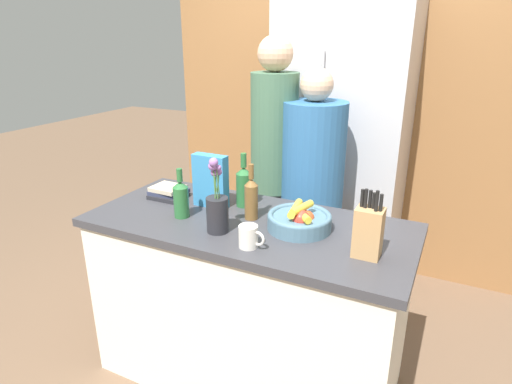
{
  "coord_description": "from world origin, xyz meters",
  "views": [
    {
      "loc": [
        0.86,
        -1.67,
        1.75
      ],
      "look_at": [
        0.0,
        0.09,
        1.03
      ],
      "focal_mm": 30.0,
      "sensor_mm": 36.0,
      "label": 1
    }
  ],
  "objects": [
    {
      "name": "bottle_vinegar",
      "position": [
        -0.32,
        -0.09,
        1.01
      ],
      "size": [
        0.07,
        0.07,
        0.25
      ],
      "color": "#286633",
      "rests_on": "kitchen_island"
    },
    {
      "name": "cereal_box",
      "position": [
        -0.26,
        0.09,
        1.05
      ],
      "size": [
        0.18,
        0.06,
        0.28
      ],
      "color": "teal",
      "rests_on": "kitchen_island"
    },
    {
      "name": "bottle_wine",
      "position": [
        0.0,
        0.04,
        1.02
      ],
      "size": [
        0.07,
        0.07,
        0.27
      ],
      "color": "brown",
      "rests_on": "kitchen_island"
    },
    {
      "name": "back_wall_wood",
      "position": [
        0.0,
        1.55,
        1.3
      ],
      "size": [
        2.76,
        0.12,
        2.6
      ],
      "color": "olive",
      "rests_on": "ground_plane"
    },
    {
      "name": "ground_plane",
      "position": [
        0.0,
        0.0,
        0.0
      ],
      "size": [
        14.0,
        14.0,
        0.0
      ],
      "primitive_type": "plane",
      "color": "brown"
    },
    {
      "name": "person_in_blue",
      "position": [
        0.1,
        0.64,
        0.88
      ],
      "size": [
        0.37,
        0.37,
        1.59
      ],
      "rotation": [
        0.0,
        0.0,
        -0.48
      ],
      "color": "#383842",
      "rests_on": "ground_plane"
    },
    {
      "name": "flower_vase",
      "position": [
        -0.07,
        -0.16,
        1.02
      ],
      "size": [
        0.1,
        0.1,
        0.35
      ],
      "color": "#232328",
      "rests_on": "kitchen_island"
    },
    {
      "name": "book_stack",
      "position": [
        -0.54,
        0.09,
        0.94
      ],
      "size": [
        0.2,
        0.16,
        0.06
      ],
      "color": "#232328",
      "rests_on": "kitchen_island"
    },
    {
      "name": "bottle_oil",
      "position": [
        -0.11,
        0.17,
        1.02
      ],
      "size": [
        0.08,
        0.08,
        0.28
      ],
      "color": "#286633",
      "rests_on": "kitchen_island"
    },
    {
      "name": "kitchen_island",
      "position": [
        0.0,
        0.0,
        0.46
      ],
      "size": [
        1.56,
        0.7,
        0.91
      ],
      "color": "silver",
      "rests_on": "ground_plane"
    },
    {
      "name": "coffee_mug",
      "position": [
        0.13,
        -0.23,
        0.96
      ],
      "size": [
        0.12,
        0.08,
        0.1
      ],
      "color": "silver",
      "rests_on": "kitchen_island"
    },
    {
      "name": "fruit_bowl",
      "position": [
        0.25,
        0.03,
        0.96
      ],
      "size": [
        0.29,
        0.29,
        0.13
      ],
      "color": "slate",
      "rests_on": "kitchen_island"
    },
    {
      "name": "knife_block",
      "position": [
        0.59,
        -0.09,
        1.02
      ],
      "size": [
        0.11,
        0.09,
        0.29
      ],
      "color": "tan",
      "rests_on": "kitchen_island"
    },
    {
      "name": "refrigerator",
      "position": [
        0.12,
        1.19,
        1.01
      ],
      "size": [
        0.84,
        0.63,
        2.02
      ],
      "color": "#B7B7BC",
      "rests_on": "ground_plane"
    },
    {
      "name": "person_at_sink",
      "position": [
        -0.15,
        0.64,
        1.01
      ],
      "size": [
        0.28,
        0.28,
        1.75
      ],
      "rotation": [
        0.0,
        0.0,
        -0.2
      ],
      "color": "#383842",
      "rests_on": "ground_plane"
    }
  ]
}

